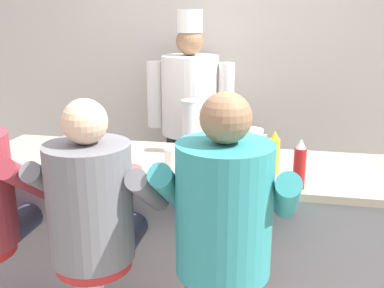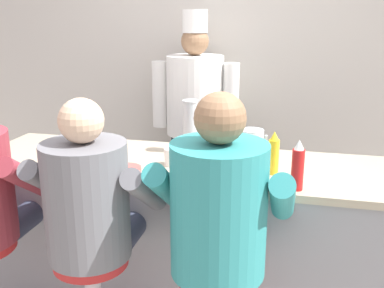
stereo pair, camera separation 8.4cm
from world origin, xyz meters
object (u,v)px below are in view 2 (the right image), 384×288
object	(u,v)px
hot_sauce_bottle_orange	(261,175)
water_pitcher_clear	(252,146)
ketchup_bottle_red	(298,166)
diner_seated_teal	(220,217)
cook_in_whites_near	(195,114)
diner_seated_grey	(91,209)
cereal_bowl	(126,171)
breakfast_plate	(80,166)
mustard_bottle_yellow	(274,154)
coffee_mug_white	(173,157)
cup_stack_steel	(190,126)
napkin_dispenser_chrome	(222,155)

from	to	relation	value
hot_sauce_bottle_orange	water_pitcher_clear	world-z (taller)	water_pitcher_clear
ketchup_bottle_red	diner_seated_teal	distance (m)	0.49
cook_in_whites_near	diner_seated_grey	bearing A→B (deg)	-93.23
cereal_bowl	diner_seated_grey	xyz separation A→B (m)	(-0.04, -0.34, -0.07)
ketchup_bottle_red	diner_seated_grey	bearing A→B (deg)	-159.35
breakfast_plate	cook_in_whites_near	world-z (taller)	cook_in_whites_near
breakfast_plate	mustard_bottle_yellow	bearing A→B (deg)	9.18
coffee_mug_white	diner_seated_teal	xyz separation A→B (m)	(0.37, -0.56, -0.07)
diner_seated_grey	diner_seated_teal	world-z (taller)	diner_seated_teal
diner_seated_teal	diner_seated_grey	bearing A→B (deg)	-179.74
coffee_mug_white	cup_stack_steel	world-z (taller)	cup_stack_steel
water_pitcher_clear	napkin_dispenser_chrome	size ratio (longest dim) A/B	1.54
cup_stack_steel	coffee_mug_white	bearing A→B (deg)	-98.24
diner_seated_teal	cook_in_whites_near	size ratio (longest dim) A/B	0.82
diner_seated_teal	cook_in_whites_near	world-z (taller)	cook_in_whites_near
hot_sauce_bottle_orange	diner_seated_teal	world-z (taller)	diner_seated_teal
hot_sauce_bottle_orange	ketchup_bottle_red	bearing A→B (deg)	0.70
napkin_dispenser_chrome	diner_seated_teal	world-z (taller)	diner_seated_teal
breakfast_plate	diner_seated_teal	distance (m)	0.93
hot_sauce_bottle_orange	cook_in_whites_near	distance (m)	1.54
ketchup_bottle_red	diner_seated_teal	size ratio (longest dim) A/B	0.17
hot_sauce_bottle_orange	cereal_bowl	size ratio (longest dim) A/B	0.80
diner_seated_teal	cereal_bowl	bearing A→B (deg)	148.90
cereal_bowl	water_pitcher_clear	bearing A→B (deg)	32.32
ketchup_bottle_red	cereal_bowl	distance (m)	0.89
breakfast_plate	cereal_bowl	xyz separation A→B (m)	(0.29, -0.04, 0.01)
water_pitcher_clear	cup_stack_steel	xyz separation A→B (m)	(-0.39, 0.09, 0.07)
hot_sauce_bottle_orange	cook_in_whites_near	xyz separation A→B (m)	(-0.66, 1.39, -0.03)
water_pitcher_clear	cook_in_whites_near	bearing A→B (deg)	119.50
diner_seated_grey	cook_in_whites_near	distance (m)	1.74
breakfast_plate	cup_stack_steel	bearing A→B (deg)	40.71
ketchup_bottle_red	diner_seated_grey	world-z (taller)	diner_seated_grey
breakfast_plate	cereal_bowl	bearing A→B (deg)	-7.45
water_pitcher_clear	diner_seated_teal	bearing A→B (deg)	-94.48
diner_seated_grey	cook_in_whites_near	world-z (taller)	cook_in_whites_near
breakfast_plate	diner_seated_grey	distance (m)	0.45
napkin_dispenser_chrome	diner_seated_grey	world-z (taller)	diner_seated_grey
ketchup_bottle_red	water_pitcher_clear	bearing A→B (deg)	124.04
cup_stack_steel	napkin_dispenser_chrome	bearing A→B (deg)	-42.71
coffee_mug_white	cup_stack_steel	xyz separation A→B (m)	(0.04, 0.27, 0.11)
mustard_bottle_yellow	cook_in_whites_near	xyz separation A→B (m)	(-0.70, 1.19, -0.08)
coffee_mug_white	napkin_dispenser_chrome	distance (m)	0.28
hot_sauce_bottle_orange	water_pitcher_clear	xyz separation A→B (m)	(-0.09, 0.39, 0.03)
ketchup_bottle_red	cook_in_whites_near	size ratio (longest dim) A/B	0.14
ketchup_bottle_red	water_pitcher_clear	xyz separation A→B (m)	(-0.26, 0.39, -0.02)
cereal_bowl	cook_in_whites_near	world-z (taller)	cook_in_whites_near
napkin_dispenser_chrome	cup_stack_steel	bearing A→B (deg)	137.29
ketchup_bottle_red	diner_seated_teal	xyz separation A→B (m)	(-0.32, -0.35, -0.14)
breakfast_plate	hot_sauce_bottle_orange	bearing A→B (deg)	-1.92
hot_sauce_bottle_orange	breakfast_plate	bearing A→B (deg)	178.08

